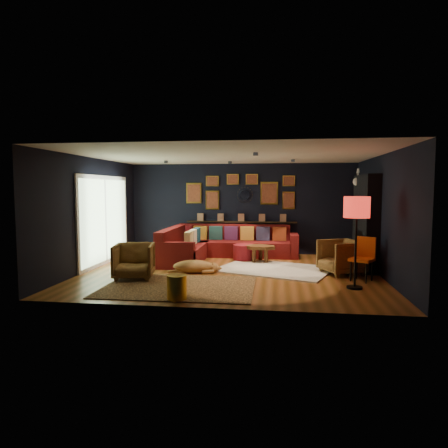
# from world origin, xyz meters

# --- Properties ---
(floor) EXTENTS (6.50, 6.50, 0.00)m
(floor) POSITION_xyz_m (0.00, 0.00, 0.00)
(floor) COLOR #9A5829
(floor) RESTS_ON ground
(room_walls) EXTENTS (6.50, 6.50, 6.50)m
(room_walls) POSITION_xyz_m (0.00, 0.00, 1.59)
(room_walls) COLOR black
(room_walls) RESTS_ON ground
(sectional) EXTENTS (3.41, 2.69, 0.86)m
(sectional) POSITION_xyz_m (-0.61, 1.81, 0.32)
(sectional) COLOR maroon
(sectional) RESTS_ON ground
(ledge) EXTENTS (3.20, 0.12, 0.04)m
(ledge) POSITION_xyz_m (0.00, 2.68, 0.92)
(ledge) COLOR black
(ledge) RESTS_ON room_walls
(gallery_wall) EXTENTS (3.15, 0.04, 1.02)m
(gallery_wall) POSITION_xyz_m (-0.01, 2.72, 1.81)
(gallery_wall) COLOR gold
(gallery_wall) RESTS_ON room_walls
(sunburst_mirror) EXTENTS (0.47, 0.16, 0.47)m
(sunburst_mirror) POSITION_xyz_m (0.10, 2.72, 1.70)
(sunburst_mirror) COLOR silver
(sunburst_mirror) RESTS_ON room_walls
(fireplace) EXTENTS (0.31, 1.60, 2.20)m
(fireplace) POSITION_xyz_m (3.09, 0.90, 1.02)
(fireplace) COLOR black
(fireplace) RESTS_ON ground
(deer_head) EXTENTS (0.50, 0.28, 0.45)m
(deer_head) POSITION_xyz_m (3.14, 1.40, 2.05)
(deer_head) COLOR white
(deer_head) RESTS_ON fireplace
(sliding_door) EXTENTS (0.06, 2.80, 2.20)m
(sliding_door) POSITION_xyz_m (-3.22, 0.60, 1.10)
(sliding_door) COLOR white
(sliding_door) RESTS_ON ground
(ceiling_spots) EXTENTS (3.30, 2.50, 0.06)m
(ceiling_spots) POSITION_xyz_m (-0.00, 0.80, 2.56)
(ceiling_spots) COLOR black
(ceiling_spots) RESTS_ON room_walls
(shag_rug) EXTENTS (2.93, 2.53, 0.03)m
(shag_rug) POSITION_xyz_m (0.98, 0.40, 0.02)
(shag_rug) COLOR beige
(shag_rug) RESTS_ON ground
(leopard_rug) EXTENTS (2.88, 2.07, 0.02)m
(leopard_rug) POSITION_xyz_m (-0.80, -1.50, 0.01)
(leopard_rug) COLOR #BC844A
(leopard_rug) RESTS_ON ground
(coffee_table) EXTENTS (0.87, 0.70, 0.40)m
(coffee_table) POSITION_xyz_m (0.62, 1.30, 0.35)
(coffee_table) COLOR brown
(coffee_table) RESTS_ON shag_rug
(pouf) EXTENTS (0.60, 0.60, 0.39)m
(pouf) POSITION_xyz_m (0.20, 1.50, 0.23)
(pouf) COLOR maroon
(pouf) RESTS_ON shag_rug
(armchair_left) EXTENTS (0.92, 0.88, 0.81)m
(armchair_left) POSITION_xyz_m (-1.91, -0.91, 0.41)
(armchair_left) COLOR #CB8C3F
(armchair_left) RESTS_ON ground
(armchair_right) EXTENTS (1.02, 1.05, 0.83)m
(armchair_right) POSITION_xyz_m (2.45, 0.15, 0.42)
(armchair_right) COLOR #CB8C3F
(armchair_right) RESTS_ON ground
(gold_stool) EXTENTS (0.34, 0.34, 0.42)m
(gold_stool) POSITION_xyz_m (-0.63, -2.35, 0.21)
(gold_stool) COLOR gold
(gold_stool) RESTS_ON ground
(orange_chair) EXTENTS (0.58, 0.58, 0.89)m
(orange_chair) POSITION_xyz_m (2.79, -0.44, 0.53)
(orange_chair) COLOR black
(orange_chair) RESTS_ON ground
(floor_lamp) EXTENTS (0.48, 0.48, 1.73)m
(floor_lamp) POSITION_xyz_m (2.50, -1.15, 1.46)
(floor_lamp) COLOR black
(floor_lamp) RESTS_ON ground
(dog) EXTENTS (1.31, 0.82, 0.39)m
(dog) POSITION_xyz_m (-0.80, -0.20, 0.21)
(dog) COLOR tan
(dog) RESTS_ON leopard_rug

